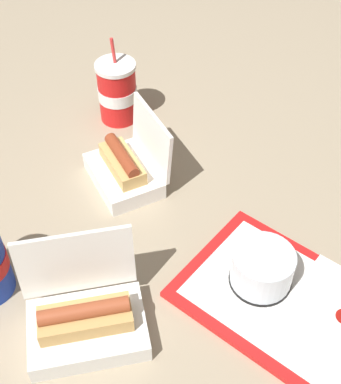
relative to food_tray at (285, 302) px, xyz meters
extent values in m
plane|color=gray|center=(0.32, -0.10, -0.01)|extent=(3.20, 3.20, 0.00)
cube|color=red|center=(0.00, 0.00, 0.00)|extent=(0.41, 0.32, 0.01)
cube|color=white|center=(0.00, 0.00, 0.01)|extent=(0.36, 0.27, 0.00)
cylinder|color=black|center=(0.06, -0.02, 0.01)|extent=(0.12, 0.12, 0.01)
cylinder|color=#512D19|center=(0.06, -0.02, 0.04)|extent=(0.09, 0.09, 0.05)
cylinder|color=silver|center=(0.06, -0.02, 0.05)|extent=(0.11, 0.11, 0.07)
cube|color=white|center=(-0.06, -0.07, 0.01)|extent=(0.12, 0.12, 0.00)
cube|color=white|center=(-0.05, 0.06, 0.01)|extent=(0.11, 0.05, 0.00)
cube|color=white|center=(0.27, 0.23, 0.01)|extent=(0.24, 0.23, 0.04)
cube|color=white|center=(0.32, 0.17, 0.10)|extent=(0.16, 0.15, 0.13)
cube|color=tan|center=(0.27, 0.23, 0.05)|extent=(0.16, 0.15, 0.03)
cylinder|color=#9E4728|center=(0.27, 0.23, 0.07)|extent=(0.13, 0.12, 0.03)
cylinder|color=yellow|center=(0.27, 0.23, 0.08)|extent=(0.10, 0.09, 0.01)
cube|color=white|center=(0.42, -0.12, 0.01)|extent=(0.21, 0.20, 0.04)
cube|color=white|center=(0.39, -0.18, 0.10)|extent=(0.15, 0.11, 0.12)
cube|color=tan|center=(0.42, -0.12, 0.05)|extent=(0.14, 0.12, 0.03)
cylinder|color=brown|center=(0.42, -0.12, 0.07)|extent=(0.12, 0.09, 0.03)
cylinder|color=yellow|center=(0.42, -0.12, 0.08)|extent=(0.10, 0.07, 0.01)
cylinder|color=red|center=(0.56, -0.31, 0.07)|extent=(0.09, 0.09, 0.14)
cylinder|color=white|center=(0.56, -0.31, 0.07)|extent=(0.10, 0.10, 0.03)
cylinder|color=white|center=(0.56, -0.31, 0.14)|extent=(0.10, 0.10, 0.01)
cylinder|color=red|center=(0.57, -0.32, 0.18)|extent=(0.01, 0.01, 0.06)
camera|label=1|loc=(-0.08, 0.57, 0.83)|focal=50.00mm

